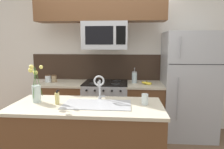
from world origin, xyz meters
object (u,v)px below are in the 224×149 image
banana_bunch (147,83)px  storage_jar_medium (54,78)px  french_press (134,77)px  microwave (105,36)px  sink_faucet (99,84)px  refrigerator (188,85)px  drinking_glass (145,99)px  flower_vase (36,91)px  dish_soap_bottle (57,98)px  storage_jar_tall (48,78)px  stove_range (106,108)px

banana_bunch → storage_jar_medium: bearing=177.2°
french_press → microwave: bearing=-170.8°
french_press → sink_faucet: 1.21m
microwave → french_press: (0.50, 0.08, -0.71)m
refrigerator → drinking_glass: size_ratio=14.45×
storage_jar_medium → flower_vase: (0.25, -1.23, 0.08)m
storage_jar_medium → french_press: (1.43, 0.04, 0.04)m
french_press → dish_soap_bottle: french_press is taller
refrigerator → french_press: refrigerator is taller
storage_jar_medium → banana_bunch: storage_jar_medium is taller
dish_soap_bottle → flower_vase: size_ratio=0.37×
refrigerator → storage_jar_medium: 2.34m
storage_jar_tall → drinking_glass: (1.62, -1.21, -0.00)m
stove_range → refrigerator: refrigerator is taller
microwave → refrigerator: microwave is taller
storage_jar_medium → dish_soap_bottle: 1.38m
stove_range → banana_bunch: (0.71, -0.06, 0.47)m
storage_jar_tall → sink_faucet: sink_faucet is taller
banana_bunch → sink_faucet: sink_faucet is taller
drinking_glass → flower_vase: flower_vase is taller
flower_vase → microwave: bearing=60.1°
storage_jar_medium → flower_vase: flower_vase is taller
stove_range → storage_jar_tall: (-1.04, 0.01, 0.51)m
drinking_glass → refrigerator: bearing=55.8°
microwave → refrigerator: (1.41, 0.04, -0.83)m
storage_jar_tall → drinking_glass: bearing=-36.8°
flower_vase → french_press: bearing=47.0°
storage_jar_medium → sink_faucet: size_ratio=0.42×
stove_range → french_press: size_ratio=3.48×
stove_range → drinking_glass: bearing=-64.2°
refrigerator → french_press: bearing=177.5°
microwave → drinking_glass: bearing=-63.8°
refrigerator → stove_range: bearing=-179.2°
stove_range → french_press: 0.74m
stove_range → banana_bunch: banana_bunch is taller
storage_jar_medium → dish_soap_bottle: bearing=-68.0°
drinking_glass → stove_range: bearing=115.8°
banana_bunch → stove_range: bearing=175.0°
stove_range → sink_faucet: 1.24m
refrigerator → dish_soap_bottle: size_ratio=10.80×
french_press → flower_vase: bearing=-133.0°
storage_jar_medium → microwave: bearing=-2.5°
storage_jar_tall → dish_soap_bottle: bearing=-63.8°
stove_range → dish_soap_bottle: dish_soap_bottle is taller
refrigerator → dish_soap_bottle: (-1.82, -1.28, 0.09)m
storage_jar_tall → dish_soap_bottle: size_ratio=0.79×
storage_jar_tall → french_press: bearing=1.8°
storage_jar_medium → refrigerator: bearing=0.0°
banana_bunch → microwave: bearing=176.7°
french_press → dish_soap_bottle: bearing=-124.6°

